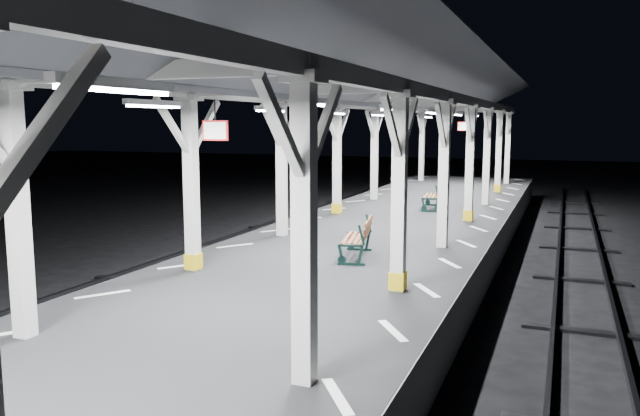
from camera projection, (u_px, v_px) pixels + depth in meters
The scene contains 7 objects.
ground at pixel (235, 375), 9.47m from camera, with size 120.00×120.00×0.00m, color black.
platform at pixel (235, 343), 9.41m from camera, with size 6.00×50.00×1.00m, color black.
hazard_stripes_left at pixel (103, 294), 10.23m from camera, with size 1.00×48.00×0.01m, color silver.
hazard_stripes_right at pixel (393, 331), 8.45m from camera, with size 1.00×48.00×0.01m, color silver.
canopy at pixel (229, 69), 8.84m from camera, with size 5.40×49.00×4.65m.
bench_mid at pixel (360, 237), 12.97m from camera, with size 0.86×1.61×0.83m.
bench_far at pixel (435, 195), 20.37m from camera, with size 0.80×1.65×0.86m.
Camera 1 is at (4.52, -7.94, 3.80)m, focal length 35.00 mm.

